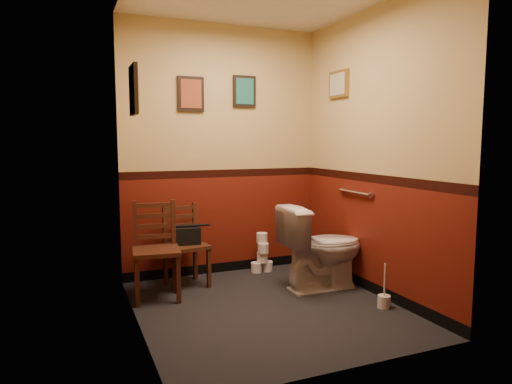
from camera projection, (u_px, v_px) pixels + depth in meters
floor at (267, 307)px, 4.02m from camera, size 2.20×2.40×0.00m
wall_back at (223, 151)px, 4.97m from camera, size 2.20×0.00×2.70m
wall_front at (348, 159)px, 2.77m from camera, size 2.20×0.00×2.70m
wall_left at (135, 156)px, 3.45m from camera, size 0.00×2.40×2.70m
wall_right at (374, 153)px, 4.29m from camera, size 0.00×2.40×2.70m
grab_bar at (355, 192)px, 4.55m from camera, size 0.05×0.56×0.06m
framed_print_back_a at (191, 94)px, 4.75m from camera, size 0.28×0.04×0.36m
framed_print_back_b at (244, 91)px, 4.98m from camera, size 0.26×0.04×0.34m
framed_print_left at (134, 90)px, 3.49m from camera, size 0.04×0.30×0.38m
framed_print_right at (338, 84)px, 4.76m from camera, size 0.04×0.34×0.28m
toilet at (322, 248)px, 4.51m from camera, size 0.84×0.48×0.82m
toilet_brush at (384, 301)px, 4.01m from camera, size 0.11×0.11×0.40m
chair_left at (156, 250)px, 4.24m from camera, size 0.47×0.47×0.90m
chair_right at (185, 245)px, 4.61m from camera, size 0.44×0.44×0.82m
handbag at (186, 236)px, 4.57m from camera, size 0.28×0.16×0.20m
tp_stack at (262, 255)px, 5.10m from camera, size 0.25×0.15×0.44m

